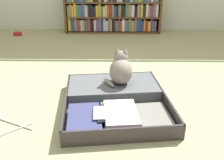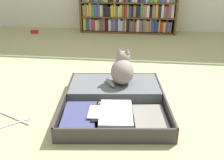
% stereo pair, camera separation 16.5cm
% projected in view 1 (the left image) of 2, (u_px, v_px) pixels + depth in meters
% --- Properties ---
extents(ground_plane, '(10.00, 10.00, 0.00)m').
position_uv_depth(ground_plane, '(100.00, 103.00, 1.80)').
color(ground_plane, tan).
extents(tatami_border, '(4.80, 0.05, 0.00)m').
position_uv_depth(tatami_border, '(105.00, 61.00, 2.63)').
color(tatami_border, '#344429').
rests_on(tatami_border, ground_plane).
extents(bookshelf, '(1.43, 0.27, 0.68)m').
position_uv_depth(bookshelf, '(113.00, 10.00, 3.71)').
color(bookshelf, brown).
rests_on(bookshelf, ground_plane).
extents(open_suitcase, '(0.78, 0.87, 0.10)m').
position_uv_depth(open_suitcase, '(114.00, 99.00, 1.77)').
color(open_suitcase, '#3B3436').
rests_on(open_suitcase, ground_plane).
extents(black_cat, '(0.23, 0.23, 0.27)m').
position_uv_depth(black_cat, '(121.00, 70.00, 1.86)').
color(black_cat, gray).
rests_on(black_cat, open_suitcase).
extents(clothes_hanger, '(0.33, 0.25, 0.01)m').
position_uv_depth(clothes_hanger, '(6.00, 125.00, 1.54)').
color(clothes_hanger, silver).
rests_on(clothes_hanger, ground_plane).
extents(small_red_pouch, '(0.10, 0.07, 0.05)m').
position_uv_depth(small_red_pouch, '(18.00, 34.00, 3.62)').
color(small_red_pouch, red).
rests_on(small_red_pouch, ground_plane).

